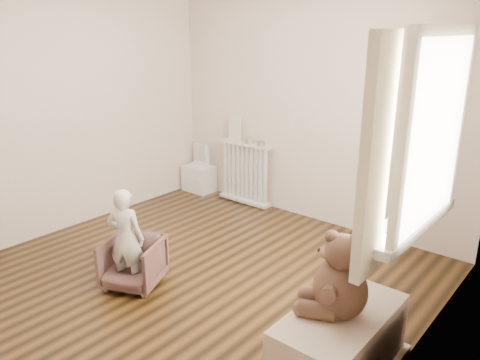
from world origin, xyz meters
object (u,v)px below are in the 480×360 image
Objects in this scene: child at (126,239)px; teddy_bear at (341,278)px; toy_bench at (339,345)px; armchair at (133,262)px; radiator at (245,172)px; toy_vanity at (199,171)px; plush_cat at (428,190)px.

teddy_bear is (1.80, 0.18, 0.23)m from child.
teddy_bear is at bearing -109.93° from toy_bench.
armchair is 0.54× the size of child.
armchair is at bearing 161.32° from teddy_bear.
radiator reaches higher than toy_vanity.
plush_cat is at bearing 2.74° from armchair.
child reaches higher than radiator.
teddy_bear reaches higher than radiator.
radiator is 1.23× the size of toy_vanity.
toy_bench is at bearing -39.66° from radiator.
teddy_bear is at bearing -20.69° from armchair.
toy_bench is 1.74× the size of teddy_bear.
armchair is at bearing -114.75° from child.
child is at bearing -58.97° from toy_vanity.
radiator is 2.19m from child.
armchair is at bearing -58.36° from toy_vanity.
plush_cat reaches higher than armchair.
toy_vanity reaches higher than toy_bench.
toy_vanity is 1.17× the size of teddy_bear.
teddy_bear is (1.80, 0.13, 0.46)m from armchair.
teddy_bear is at bearing 160.89° from child.
teddy_bear is (3.06, -1.92, 0.40)m from toy_vanity.
toy_bench is at bearing 161.62° from child.
radiator is at bearing 117.14° from teddy_bear.
teddy_bear is 0.96m from plush_cat.
child is at bearing -173.62° from toy_bench.
radiator is 2.62× the size of plush_cat.
radiator is at bearing 2.30° from toy_vanity.
radiator is 2.75m from plush_cat.
plush_cat is (3.21, -1.03, 0.72)m from toy_vanity.
teddy_bear is (-0.01, -0.02, 0.47)m from toy_bench.
child is 2.29m from plush_cat.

